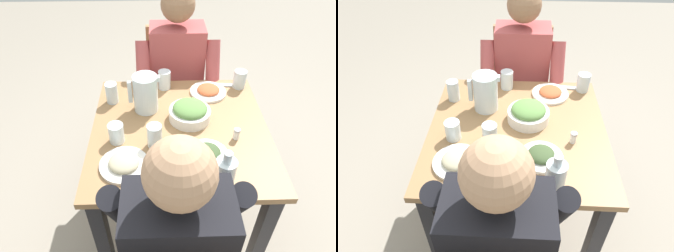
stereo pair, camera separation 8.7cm
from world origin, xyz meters
TOP-DOWN VIEW (x-y plane):
  - ground_plane at (0.00, 0.00)m, footprint 8.00×8.00m
  - dining_table at (0.00, 0.00)m, footprint 0.83×0.83m
  - chair_near at (-0.02, -0.70)m, footprint 0.40×0.40m
  - diner_near at (-0.02, -0.50)m, footprint 0.48×0.53m
  - diner_far at (0.05, 0.50)m, footprint 0.48×0.53m
  - water_pitcher at (0.16, -0.15)m, footprint 0.16×0.12m
  - salad_bowl at (-0.05, -0.07)m, footprint 0.20×0.20m
  - plate_beans at (0.24, 0.23)m, footprint 0.20×0.20m
  - plate_dolmas at (-0.10, 0.18)m, footprint 0.18×0.18m
  - plate_rice_curry at (-0.17, -0.28)m, footprint 0.19×0.19m
  - water_glass_far_right at (0.07, -0.34)m, footprint 0.07×0.07m
  - water_glass_far_left at (0.12, 0.11)m, footprint 0.07×0.07m
  - water_glass_by_pitcher at (0.34, -0.22)m, footprint 0.06×0.06m
  - water_glass_center at (0.29, 0.08)m, footprint 0.07×0.07m
  - water_glass_near_right at (-0.35, -0.34)m, footprint 0.07×0.07m
  - oil_carafe at (-0.15, 0.33)m, footprint 0.08×0.08m
  - salt_shaker at (-0.25, 0.08)m, footprint 0.03×0.03m
  - fork_near at (-0.28, -0.35)m, footprint 0.17×0.04m
  - knife_near at (-0.07, 0.32)m, footprint 0.19×0.03m

SIDE VIEW (x-z plane):
  - ground_plane at x=0.00m, z-range 0.00..0.00m
  - chair_near at x=-0.02m, z-range 0.06..0.95m
  - dining_table at x=0.00m, z-range 0.23..0.94m
  - diner_near at x=-0.02m, z-range 0.06..1.24m
  - diner_far at x=0.05m, z-range 0.06..1.24m
  - fork_near at x=-0.28m, z-range 0.72..0.73m
  - knife_near at x=-0.07m, z-range 0.72..0.73m
  - plate_rice_curry at x=-0.17m, z-range 0.71..0.75m
  - plate_dolmas at x=-0.10m, z-range 0.71..0.75m
  - plate_beans at x=0.24m, z-range 0.71..0.76m
  - salt_shaker at x=-0.25m, z-range 0.72..0.77m
  - salad_bowl at x=-0.05m, z-range 0.71..0.81m
  - water_glass_center at x=0.29m, z-range 0.72..0.81m
  - water_glass_near_right at x=-0.35m, z-range 0.72..0.82m
  - water_glass_far_right at x=0.07m, z-range 0.72..0.82m
  - water_glass_by_pitcher at x=0.34m, z-range 0.72..0.83m
  - water_glass_far_left at x=0.12m, z-range 0.72..0.83m
  - oil_carafe at x=-0.15m, z-range 0.69..0.86m
  - water_pitcher at x=0.16m, z-range 0.72..0.91m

